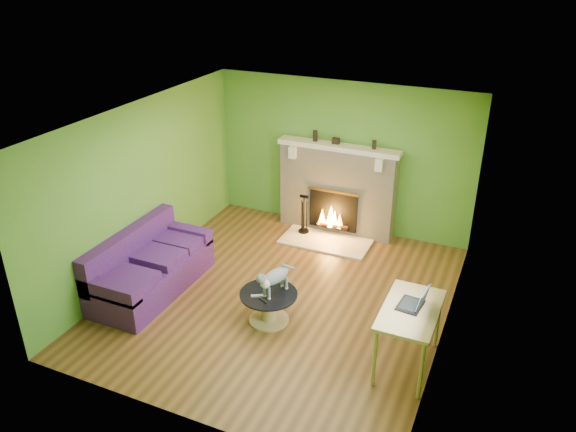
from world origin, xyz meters
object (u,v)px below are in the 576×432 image
(sofa, at_px, (149,268))
(coffee_table, at_px, (269,305))
(cat, at_px, (275,279))
(desk, at_px, (410,316))

(sofa, height_order, coffee_table, sofa)
(sofa, height_order, cat, sofa)
(cat, bearing_deg, desk, 13.46)
(sofa, distance_m, cat, 2.04)
(sofa, xyz_separation_m, coffee_table, (1.93, -0.02, -0.09))
(coffee_table, height_order, cat, cat)
(desk, distance_m, cat, 1.80)
(coffee_table, bearing_deg, sofa, 179.47)
(sofa, relative_size, coffee_table, 2.58)
(coffee_table, xyz_separation_m, cat, (0.08, 0.05, 0.39))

